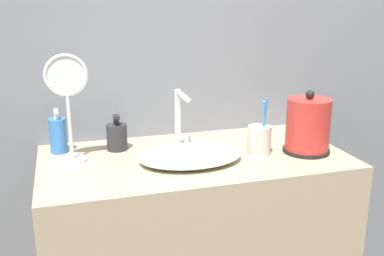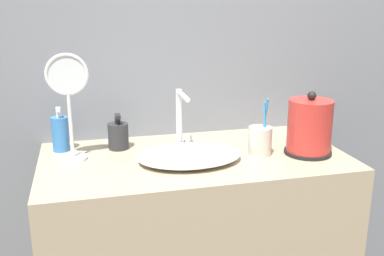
{
  "view_description": "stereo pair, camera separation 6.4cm",
  "coord_description": "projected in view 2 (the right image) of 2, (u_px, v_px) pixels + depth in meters",
  "views": [
    {
      "loc": [
        -0.42,
        -1.13,
        1.43
      ],
      "look_at": [
        -0.01,
        0.27,
        1.01
      ],
      "focal_mm": 42.0,
      "sensor_mm": 36.0,
      "label": 1
    },
    {
      "loc": [
        -0.36,
        -1.15,
        1.43
      ],
      "look_at": [
        -0.01,
        0.27,
        1.01
      ],
      "focal_mm": 42.0,
      "sensor_mm": 36.0,
      "label": 2
    }
  ],
  "objects": [
    {
      "name": "electric_kettle",
      "position": [
        309.0,
        129.0,
        1.54
      ],
      "size": [
        0.16,
        0.16,
        0.22
      ],
      "color": "black",
      "rests_on": "vanity_counter"
    },
    {
      "name": "shampoo_bottle",
      "position": [
        60.0,
        133.0,
        1.58
      ],
      "size": [
        0.06,
        0.06,
        0.16
      ],
      "color": "#3370B7",
      "rests_on": "vanity_counter"
    },
    {
      "name": "sink_basin",
      "position": [
        190.0,
        155.0,
        1.49
      ],
      "size": [
        0.35,
        0.25,
        0.04
      ],
      "color": "white",
      "rests_on": "vanity_counter"
    },
    {
      "name": "wall_back",
      "position": [
        176.0,
        35.0,
        1.71
      ],
      "size": [
        6.0,
        0.04,
        2.6
      ],
      "color": "slate",
      "rests_on": "ground_plane"
    },
    {
      "name": "faucet",
      "position": [
        181.0,
        116.0,
        1.59
      ],
      "size": [
        0.06,
        0.15,
        0.21
      ],
      "color": "silver",
      "rests_on": "vanity_counter"
    },
    {
      "name": "lotion_bottle",
      "position": [
        118.0,
        135.0,
        1.61
      ],
      "size": [
        0.07,
        0.07,
        0.13
      ],
      "color": "#28282D",
      "rests_on": "vanity_counter"
    },
    {
      "name": "toothbrush_cup",
      "position": [
        260.0,
        140.0,
        1.55
      ],
      "size": [
        0.08,
        0.08,
        0.2
      ],
      "color": "#B7B2A8",
      "rests_on": "vanity_counter"
    },
    {
      "name": "vanity_mirror",
      "position": [
        69.0,
        98.0,
        1.45
      ],
      "size": [
        0.14,
        0.09,
        0.36
      ],
      "color": "silver",
      "rests_on": "vanity_counter"
    }
  ]
}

